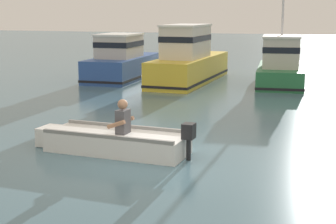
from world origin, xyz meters
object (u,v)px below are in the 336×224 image
(moored_boat_blue, at_px, (122,62))
(moored_boat_green, at_px, (280,67))
(moored_boat_yellow, at_px, (189,61))
(rowboat_with_person, at_px, (114,141))

(moored_boat_blue, xyz_separation_m, moored_boat_green, (7.02, 0.38, -0.02))
(moored_boat_blue, height_order, moored_boat_yellow, moored_boat_yellow)
(moored_boat_green, bearing_deg, moored_boat_blue, -176.89)
(moored_boat_yellow, bearing_deg, moored_boat_green, 7.71)
(moored_boat_yellow, relative_size, moored_boat_green, 1.29)
(rowboat_with_person, distance_m, moored_boat_blue, 12.21)
(rowboat_with_person, height_order, moored_boat_green, moored_boat_green)
(rowboat_with_person, relative_size, moored_boat_green, 0.72)
(moored_boat_blue, bearing_deg, rowboat_with_person, -67.80)
(rowboat_with_person, height_order, moored_boat_yellow, moored_boat_yellow)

